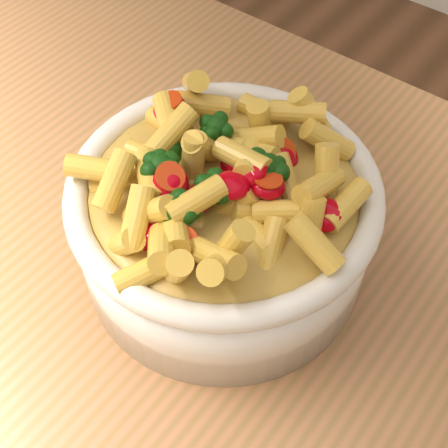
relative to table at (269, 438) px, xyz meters
The scene contains 3 objects.
table is the anchor object (origin of this frame).
serving_bowl 0.20m from the table, 145.83° to the left, with size 0.25×0.25×0.11m.
pasta_salad 0.26m from the table, 145.83° to the left, with size 0.20×0.20×0.04m.
Camera 1 is at (0.09, -0.18, 1.36)m, focal length 50.00 mm.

